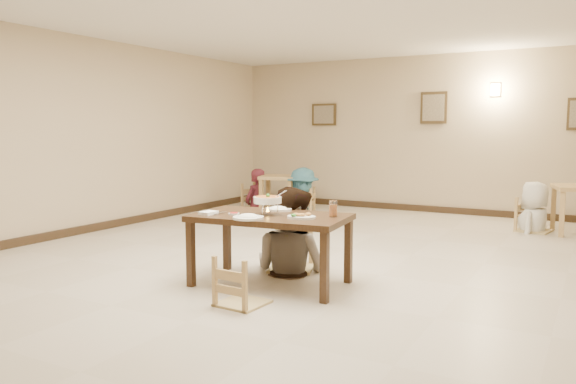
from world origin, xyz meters
The scene contains 27 objects.
floor centered at (0.00, 0.00, 0.00)m, with size 10.00×10.00×0.00m, color beige.
ceiling centered at (0.00, 0.00, 3.00)m, with size 10.00×10.00×0.00m, color silver.
wall_back centered at (0.00, 5.00, 1.50)m, with size 10.00×10.00×0.00m, color #BFA98B.
wall_left centered at (-4.00, 0.00, 1.50)m, with size 10.00×10.00×0.00m, color #BFA98B.
baseboard_back centered at (0.00, 4.97, 0.06)m, with size 8.00×0.06×0.12m, color #2F2114.
baseboard_left centered at (-3.97, 0.00, 0.06)m, with size 0.06×10.00×0.12m, color #2F2114.
picture_a centered at (-2.20, 4.96, 1.90)m, with size 0.55×0.04×0.45m.
picture_b centered at (0.10, 4.96, 2.00)m, with size 0.50×0.04×0.60m.
wall_sconce centered at (1.20, 4.96, 2.30)m, with size 0.16×0.05×0.22m, color #FFD88C.
main_table centered at (0.01, -0.91, 0.65)m, with size 1.64×1.04×0.73m.
chair_far centered at (-0.11, -0.25, 0.52)m, with size 0.49×0.49×1.03m.
chair_near centered at (0.13, -1.60, 0.43)m, with size 0.41×0.41×0.87m.
main_diner centered at (-0.07, -0.34, 0.96)m, with size 0.93×0.73×1.92m, color gray.
curry_warmer centered at (-0.01, -0.92, 0.88)m, with size 0.32×0.28×0.26m.
rice_plate_far centered at (-0.06, -0.61, 0.74)m, with size 0.30×0.30×0.07m.
rice_plate_near centered at (-0.03, -1.25, 0.74)m, with size 0.30×0.30×0.07m.
fried_plate centered at (0.40, -0.97, 0.75)m, with size 0.29×0.29×0.06m.
chili_dish centered at (-0.30, -1.10, 0.74)m, with size 0.11×0.11×0.02m.
napkin_cutlery centered at (-0.54, -1.21, 0.74)m, with size 0.18×0.27×0.03m.
drink_glass centered at (0.63, -0.72, 0.80)m, with size 0.08×0.08×0.16m.
bg_table_left centered at (-2.59, 3.74, 0.55)m, with size 0.87×0.87×0.69m.
bg_chair_ll centered at (-3.12, 3.74, 0.47)m, with size 0.45×0.45×0.95m.
bg_chair_lr centered at (-2.06, 3.74, 0.45)m, with size 0.43×0.43×0.91m.
bg_chair_rl centered at (2.06, 3.70, 0.50)m, with size 0.47×0.47×1.01m.
bg_diner_a centered at (-3.12, 3.74, 0.81)m, with size 0.59×0.39×1.61m, color #501925.
bg_diner_b centered at (-2.06, 3.74, 0.87)m, with size 1.12×0.64×1.73m, color teal.
bg_diner_c centered at (2.06, 3.70, 0.79)m, with size 0.77×0.50×1.57m, color silver.
Camera 1 is at (2.93, -5.75, 1.59)m, focal length 35.00 mm.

